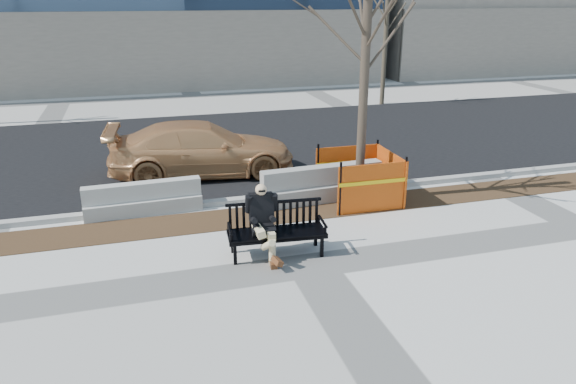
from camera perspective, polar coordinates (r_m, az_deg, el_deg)
name	(u,v)px	position (r m, az deg, el deg)	size (l,w,h in m)	color
ground	(311,265)	(10.19, 2.46, -7.73)	(120.00, 120.00, 0.00)	beige
mulch_strip	(276,214)	(12.44, -1.33, -2.32)	(40.00, 1.20, 0.02)	#47301C
asphalt_street	(228,146)	(18.20, -6.37, 4.87)	(60.00, 10.40, 0.01)	black
curb	(266,198)	(13.28, -2.38, -0.60)	(60.00, 0.25, 0.12)	#9E9B93
bench	(277,254)	(10.58, -1.19, -6.61)	(1.92, 0.69, 1.02)	black
seated_man	(263,254)	(10.59, -2.66, -6.60)	(0.60, 1.00, 1.40)	black
tree_fence	(358,200)	(13.38, 7.45, -0.88)	(2.55, 2.55, 6.38)	orange
sedan	(203,174)	(15.38, -8.93, 1.87)	(2.06, 5.07, 1.47)	tan
jersey_barrier_left	(145,213)	(12.94, -14.91, -2.16)	(2.63, 0.53, 0.76)	#ABA9A0
jersey_barrier_right	(322,200)	(13.32, 3.59, -0.83)	(3.07, 0.61, 0.88)	gray
far_tree_right	(382,104)	(25.62, 9.86, 9.15)	(2.28, 2.28, 6.16)	#4C4131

